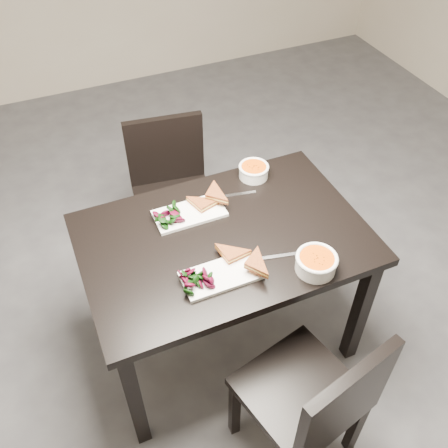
{
  "coord_description": "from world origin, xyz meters",
  "views": [
    {
      "loc": [
        -0.82,
        -1.7,
        2.25
      ],
      "look_at": [
        -0.24,
        -0.36,
        0.82
      ],
      "focal_mm": 39.96,
      "sensor_mm": 36.0,
      "label": 1
    }
  ],
  "objects_px": {
    "chair_near": "(316,400)",
    "plate_near": "(221,275)",
    "chair_far": "(171,186)",
    "soup_bowl_near": "(316,262)",
    "table": "(224,252)",
    "soup_bowl_far": "(254,170)",
    "plate_far": "(189,213)"
  },
  "relations": [
    {
      "from": "chair_near",
      "to": "soup_bowl_near",
      "type": "bearing_deg",
      "value": 51.17
    },
    {
      "from": "table",
      "to": "plate_far",
      "type": "relative_size",
      "value": 3.88
    },
    {
      "from": "chair_near",
      "to": "soup_bowl_near",
      "type": "distance_m",
      "value": 0.52
    },
    {
      "from": "chair_near",
      "to": "table",
      "type": "bearing_deg",
      "value": 83.31
    },
    {
      "from": "table",
      "to": "soup_bowl_far",
      "type": "height_order",
      "value": "soup_bowl_far"
    },
    {
      "from": "table",
      "to": "chair_far",
      "type": "relative_size",
      "value": 1.41
    },
    {
      "from": "soup_bowl_near",
      "to": "chair_near",
      "type": "bearing_deg",
      "value": -115.46
    },
    {
      "from": "chair_near",
      "to": "soup_bowl_far",
      "type": "distance_m",
      "value": 1.06
    },
    {
      "from": "plate_far",
      "to": "soup_bowl_far",
      "type": "relative_size",
      "value": 2.15
    },
    {
      "from": "soup_bowl_near",
      "to": "chair_far",
      "type": "bearing_deg",
      "value": 104.96
    },
    {
      "from": "chair_far",
      "to": "plate_near",
      "type": "bearing_deg",
      "value": -87.6
    },
    {
      "from": "soup_bowl_far",
      "to": "table",
      "type": "bearing_deg",
      "value": -132.7
    },
    {
      "from": "table",
      "to": "soup_bowl_far",
      "type": "bearing_deg",
      "value": 47.3
    },
    {
      "from": "plate_far",
      "to": "soup_bowl_near",
      "type": "bearing_deg",
      "value": -54.72
    },
    {
      "from": "plate_near",
      "to": "soup_bowl_near",
      "type": "xyz_separation_m",
      "value": [
        0.36,
        -0.11,
        0.03
      ]
    },
    {
      "from": "chair_near",
      "to": "plate_near",
      "type": "xyz_separation_m",
      "value": [
        -0.18,
        0.48,
        0.27
      ]
    },
    {
      "from": "plate_far",
      "to": "table",
      "type": "bearing_deg",
      "value": -63.79
    },
    {
      "from": "chair_near",
      "to": "soup_bowl_near",
      "type": "relative_size",
      "value": 5.12
    },
    {
      "from": "table",
      "to": "soup_bowl_near",
      "type": "bearing_deg",
      "value": -50.24
    },
    {
      "from": "table",
      "to": "plate_near",
      "type": "bearing_deg",
      "value": -116.28
    },
    {
      "from": "chair_near",
      "to": "soup_bowl_far",
      "type": "height_order",
      "value": "chair_near"
    },
    {
      "from": "table",
      "to": "soup_bowl_far",
      "type": "relative_size",
      "value": 8.34
    },
    {
      "from": "chair_near",
      "to": "plate_near",
      "type": "bearing_deg",
      "value": 96.82
    },
    {
      "from": "chair_far",
      "to": "plate_near",
      "type": "relative_size",
      "value": 2.77
    },
    {
      "from": "table",
      "to": "plate_near",
      "type": "distance_m",
      "value": 0.25
    },
    {
      "from": "chair_far",
      "to": "soup_bowl_far",
      "type": "bearing_deg",
      "value": -45.07
    },
    {
      "from": "plate_near",
      "to": "soup_bowl_near",
      "type": "bearing_deg",
      "value": -17.33
    },
    {
      "from": "plate_near",
      "to": "soup_bowl_near",
      "type": "height_order",
      "value": "soup_bowl_near"
    },
    {
      "from": "soup_bowl_far",
      "to": "chair_far",
      "type": "bearing_deg",
      "value": 127.16
    },
    {
      "from": "soup_bowl_far",
      "to": "chair_near",
      "type": "bearing_deg",
      "value": -101.71
    },
    {
      "from": "table",
      "to": "chair_far",
      "type": "bearing_deg",
      "value": 91.08
    },
    {
      "from": "chair_near",
      "to": "plate_near",
      "type": "distance_m",
      "value": 0.58
    }
  ]
}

